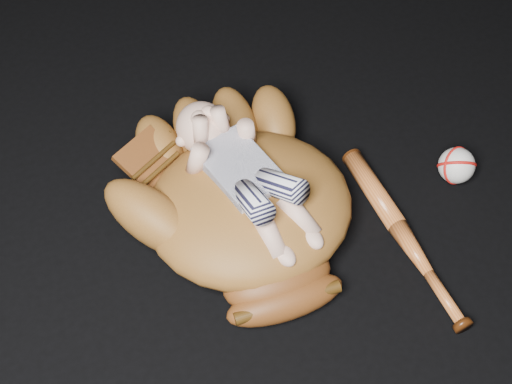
% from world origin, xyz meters
% --- Properties ---
extents(baseball_glove, '(0.48, 0.54, 0.16)m').
position_xyz_m(baseball_glove, '(-0.07, 0.14, 0.08)').
color(baseball_glove, brown).
rests_on(baseball_glove, ground).
extents(newborn_baby, '(0.23, 0.38, 0.14)m').
position_xyz_m(newborn_baby, '(-0.07, 0.16, 0.13)').
color(newborn_baby, '#DDA88E').
rests_on(newborn_baby, baseball_glove).
extents(baseball_bat, '(0.04, 0.40, 0.04)m').
position_xyz_m(baseball_bat, '(0.17, 0.01, 0.02)').
color(baseball_bat, '#B45722').
rests_on(baseball_bat, ground).
extents(baseball, '(0.07, 0.07, 0.07)m').
position_xyz_m(baseball, '(0.33, 0.10, 0.03)').
color(baseball, silver).
rests_on(baseball, ground).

